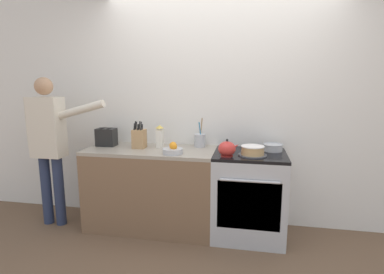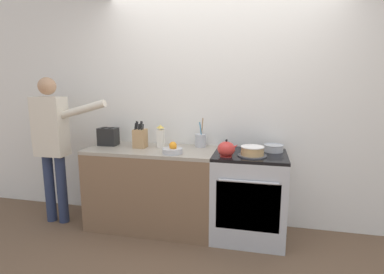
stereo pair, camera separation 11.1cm
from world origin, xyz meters
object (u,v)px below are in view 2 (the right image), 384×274
fruit_bowl (173,149)px  milk_carton (161,137)px  stove_range (249,196)px  utensil_crock (201,140)px  knife_block (140,138)px  mixing_bowl (274,148)px  person_baker (52,138)px  layer_cake (252,151)px  tea_kettle (226,149)px  toaster (108,137)px

fruit_bowl → milk_carton: milk_carton is taller
stove_range → utensil_crock: bearing=159.2°
stove_range → knife_block: size_ratio=3.03×
stove_range → mixing_bowl: (0.23, 0.15, 0.48)m
knife_block → person_baker: 0.99m
stove_range → mixing_bowl: bearing=32.2°
milk_carton → person_baker: size_ratio=0.15×
milk_carton → knife_block: bearing=-166.4°
mixing_bowl → fruit_bowl: bearing=-162.8°
layer_cake → mixing_bowl: size_ratio=1.34×
tea_kettle → toaster: 1.38m
stove_range → mixing_bowl: size_ratio=4.33×
knife_block → toaster: 0.40m
stove_range → utensil_crock: 0.78m
mixing_bowl → utensil_crock: utensil_crock is taller
tea_kettle → knife_block: knife_block is taller
stove_range → milk_carton: (-0.97, 0.08, 0.56)m
tea_kettle → person_baker: 1.94m
stove_range → tea_kettle: (-0.22, -0.16, 0.52)m
layer_cake → mixing_bowl: 0.32m
tea_kettle → milk_carton: (-0.75, 0.24, 0.05)m
fruit_bowl → toaster: (-0.82, 0.23, 0.06)m
mixing_bowl → utensil_crock: size_ratio=0.65×
stove_range → mixing_bowl: 0.55m
person_baker → milk_carton: bearing=7.7°
layer_cake → mixing_bowl: (0.21, 0.24, -0.01)m
mixing_bowl → utensil_crock: 0.78m
tea_kettle → milk_carton: milk_carton is taller
toaster → layer_cake: bearing=-5.7°
layer_cake → toaster: (-1.61, 0.16, 0.05)m
knife_block → toaster: bearing=174.4°
mixing_bowl → toaster: 1.82m
mixing_bowl → knife_block: (-1.41, -0.12, 0.07)m
knife_block → fruit_bowl: bearing=-23.8°
toaster → milk_carton: bearing=1.2°
fruit_bowl → knife_block: bearing=156.2°
mixing_bowl → person_baker: bearing=-173.2°
utensil_crock → toaster: size_ratio=1.41×
toaster → person_baker: 0.61m
layer_cake → toaster: size_ratio=1.23×
toaster → milk_carton: milk_carton is taller
fruit_bowl → milk_carton: 0.33m
utensil_crock → fruit_bowl: utensil_crock is taller
stove_range → toaster: bearing=177.7°
mixing_bowl → milk_carton: size_ratio=0.83×
layer_cake → toaster: 1.61m
utensil_crock → mixing_bowl: bearing=-4.6°
tea_kettle → mixing_bowl: (0.45, 0.31, -0.03)m
stove_range → knife_block: knife_block is taller
mixing_bowl → milk_carton: (-1.20, -0.07, 0.08)m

